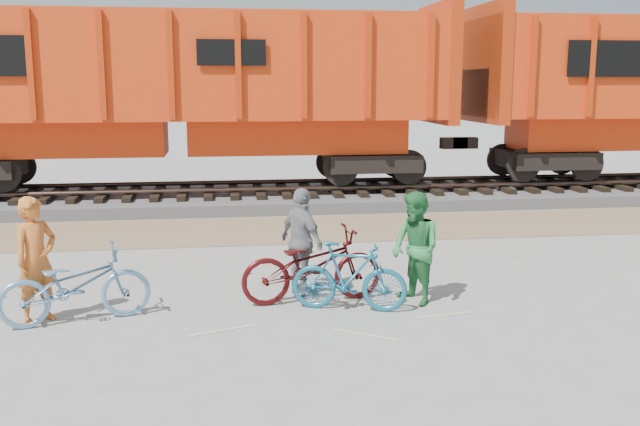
{
  "coord_description": "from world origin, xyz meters",
  "views": [
    {
      "loc": [
        -0.95,
        -9.63,
        3.14
      ],
      "look_at": [
        0.6,
        1.5,
        1.09
      ],
      "focal_mm": 40.0,
      "sensor_mm": 36.0,
      "label": 1
    }
  ],
  "objects_px": {
    "bicycle_blue": "(75,285)",
    "person_man": "(416,248)",
    "hopper_car_center": "(175,88)",
    "bicycle_teal": "(349,277)",
    "person_woman": "(302,242)",
    "bicycle_maroon": "(312,266)",
    "person_solo": "(36,260)"
  },
  "relations": [
    {
      "from": "bicycle_maroon",
      "to": "hopper_car_center",
      "type": "bearing_deg",
      "value": 8.26
    },
    {
      "from": "bicycle_teal",
      "to": "person_solo",
      "type": "distance_m",
      "value": 4.19
    },
    {
      "from": "bicycle_blue",
      "to": "bicycle_teal",
      "type": "bearing_deg",
      "value": -106.19
    },
    {
      "from": "bicycle_teal",
      "to": "person_woman",
      "type": "height_order",
      "value": "person_woman"
    },
    {
      "from": "bicycle_blue",
      "to": "person_woman",
      "type": "height_order",
      "value": "person_woman"
    },
    {
      "from": "bicycle_maroon",
      "to": "person_man",
      "type": "height_order",
      "value": "person_man"
    },
    {
      "from": "hopper_car_center",
      "to": "person_solo",
      "type": "height_order",
      "value": "hopper_car_center"
    },
    {
      "from": "person_solo",
      "to": "person_woman",
      "type": "distance_m",
      "value": 3.7
    },
    {
      "from": "bicycle_blue",
      "to": "person_man",
      "type": "relative_size",
      "value": 1.2
    },
    {
      "from": "bicycle_teal",
      "to": "bicycle_blue",
      "type": "bearing_deg",
      "value": 107.5
    },
    {
      "from": "bicycle_teal",
      "to": "person_solo",
      "type": "xyz_separation_m",
      "value": [
        -4.18,
        0.1,
        0.36
      ]
    },
    {
      "from": "bicycle_teal",
      "to": "bicycle_maroon",
      "type": "height_order",
      "value": "bicycle_maroon"
    },
    {
      "from": "hopper_car_center",
      "to": "person_woman",
      "type": "distance_m",
      "value": 8.9
    },
    {
      "from": "bicycle_blue",
      "to": "person_woman",
      "type": "distance_m",
      "value": 3.25
    },
    {
      "from": "bicycle_teal",
      "to": "person_man",
      "type": "height_order",
      "value": "person_man"
    },
    {
      "from": "bicycle_blue",
      "to": "bicycle_maroon",
      "type": "bearing_deg",
      "value": -97.92
    },
    {
      "from": "hopper_car_center",
      "to": "person_solo",
      "type": "xyz_separation_m",
      "value": [
        -1.34,
        -9.08,
        -2.16
      ]
    },
    {
      "from": "bicycle_blue",
      "to": "bicycle_maroon",
      "type": "xyz_separation_m",
      "value": [
        3.22,
        0.46,
        0.03
      ]
    },
    {
      "from": "bicycle_teal",
      "to": "person_solo",
      "type": "relative_size",
      "value": 0.96
    },
    {
      "from": "hopper_car_center",
      "to": "person_solo",
      "type": "relative_size",
      "value": 8.28
    },
    {
      "from": "bicycle_blue",
      "to": "bicycle_maroon",
      "type": "height_order",
      "value": "bicycle_maroon"
    },
    {
      "from": "bicycle_maroon",
      "to": "person_man",
      "type": "relative_size",
      "value": 1.27
    },
    {
      "from": "bicycle_maroon",
      "to": "person_solo",
      "type": "height_order",
      "value": "person_solo"
    },
    {
      "from": "hopper_car_center",
      "to": "bicycle_blue",
      "type": "distance_m",
      "value": 9.55
    },
    {
      "from": "bicycle_teal",
      "to": "person_woman",
      "type": "distance_m",
      "value": 1.08
    },
    {
      "from": "bicycle_maroon",
      "to": "person_solo",
      "type": "distance_m",
      "value": 3.75
    },
    {
      "from": "person_woman",
      "to": "person_man",
      "type": "bearing_deg",
      "value": -142.6
    },
    {
      "from": "hopper_car_center",
      "to": "person_man",
      "type": "relative_size",
      "value": 8.6
    },
    {
      "from": "bicycle_maroon",
      "to": "bicycle_teal",
      "type": "bearing_deg",
      "value": -142.44
    },
    {
      "from": "person_man",
      "to": "bicycle_maroon",
      "type": "bearing_deg",
      "value": -121.41
    },
    {
      "from": "person_solo",
      "to": "person_woman",
      "type": "height_order",
      "value": "person_solo"
    },
    {
      "from": "hopper_car_center",
      "to": "bicycle_teal",
      "type": "relative_size",
      "value": 8.62
    }
  ]
}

